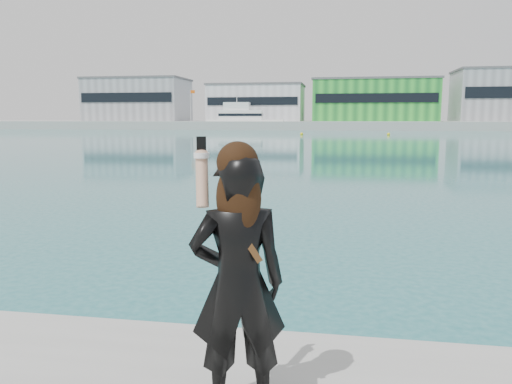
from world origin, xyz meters
TOP-DOWN VIEW (x-y plane):
  - far_quay at (0.00, 130.00)m, footprint 320.00×40.00m
  - warehouse_grey_left at (-55.00, 127.98)m, footprint 26.52×16.36m
  - warehouse_white at (-22.00, 127.98)m, footprint 24.48×15.35m
  - warehouse_green at (8.00, 127.98)m, footprint 30.60×16.36m
  - warehouse_grey_right at (40.00, 127.98)m, footprint 25.50×15.35m
  - flagpole_left at (-37.91, 121.00)m, footprint 1.28×0.16m
  - flagpole_right at (22.09, 121.00)m, footprint 1.28×0.16m
  - motor_yacht at (-23.15, 114.96)m, footprint 18.53×6.28m
  - buoy_near at (7.72, 80.63)m, footprint 0.50×0.50m
  - buoy_far at (-6.36, 79.92)m, footprint 0.50×0.50m
  - woman at (-0.47, -0.28)m, footprint 0.72×0.58m

SIDE VIEW (x-z plane):
  - buoy_near at x=7.72m, z-range -0.25..0.25m
  - buoy_far at x=-6.36m, z-range -0.25..0.25m
  - far_quay at x=0.00m, z-range 0.00..2.00m
  - woman at x=-0.47m, z-range 0.81..2.63m
  - motor_yacht at x=-23.15m, z-range -1.86..6.64m
  - flagpole_left at x=-37.91m, z-range 2.54..10.54m
  - flagpole_right at x=22.09m, z-range 2.54..10.54m
  - warehouse_white at x=-22.00m, z-range 2.01..11.51m
  - warehouse_green at x=8.00m, z-range 2.01..12.51m
  - warehouse_grey_left at x=-55.00m, z-range 2.01..13.51m
  - warehouse_grey_right at x=40.00m, z-range 2.01..14.51m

